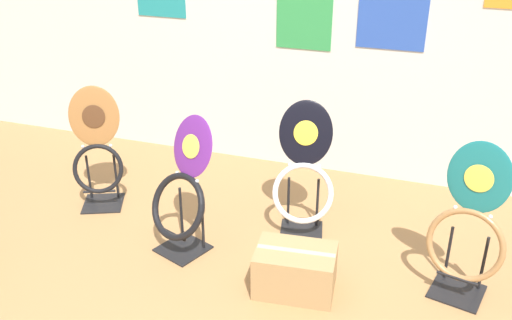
% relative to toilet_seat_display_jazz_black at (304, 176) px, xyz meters
% --- Properties ---
extents(wall_back, '(8.00, 0.07, 2.60)m').
position_rel_toilet_seat_display_jazz_black_xyz_m(wall_back, '(-0.25, 0.98, 0.89)').
color(wall_back, silver).
rests_on(wall_back, ground_plane).
extents(toilet_seat_display_jazz_black, '(0.43, 0.40, 0.88)m').
position_rel_toilet_seat_display_jazz_black_xyz_m(toilet_seat_display_jazz_black, '(0.00, 0.00, 0.00)').
color(toilet_seat_display_jazz_black, black).
rests_on(toilet_seat_display_jazz_black, ground_plane).
extents(toilet_seat_display_teal_sax, '(0.44, 0.34, 0.93)m').
position_rel_toilet_seat_display_jazz_black_xyz_m(toilet_seat_display_teal_sax, '(1.01, -0.35, 0.02)').
color(toilet_seat_display_teal_sax, black).
rests_on(toilet_seat_display_teal_sax, ground_plane).
extents(toilet_seat_display_purple_note, '(0.48, 0.46, 0.87)m').
position_rel_toilet_seat_display_jazz_black_xyz_m(toilet_seat_display_purple_note, '(-0.65, -0.45, -0.00)').
color(toilet_seat_display_purple_note, black).
rests_on(toilet_seat_display_purple_note, ground_plane).
extents(toilet_seat_display_woodgrain, '(0.41, 0.37, 0.87)m').
position_rel_toilet_seat_display_jazz_black_xyz_m(toilet_seat_display_woodgrain, '(-1.47, -0.12, 0.01)').
color(toilet_seat_display_woodgrain, black).
rests_on(toilet_seat_display_woodgrain, ground_plane).
extents(storage_box, '(0.48, 0.35, 0.27)m').
position_rel_toilet_seat_display_jazz_black_xyz_m(storage_box, '(0.12, -0.63, -0.28)').
color(storage_box, '#A37F51').
rests_on(storage_box, ground_plane).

